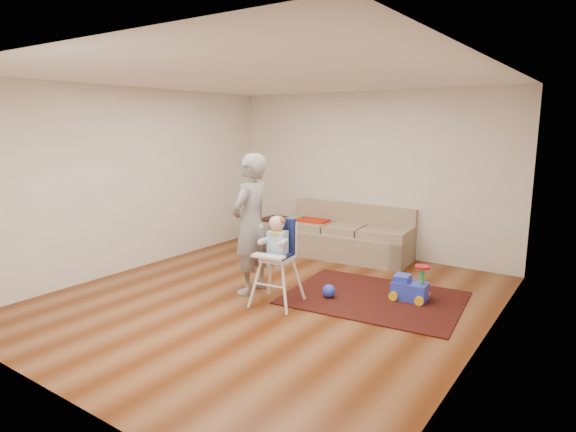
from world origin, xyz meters
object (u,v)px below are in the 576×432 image
Objects in this scene: sofa at (346,232)px; toy_ball at (329,291)px; side_table at (277,231)px; adult at (251,224)px; high_chair at (277,262)px; ride_on_toy at (410,282)px.

sofa reaches higher than toy_ball.
sofa is 4.52× the size of side_table.
sofa is 1.23× the size of adult.
high_chair is at bearing -86.63° from sofa.
sofa is at bearing 89.28° from high_chair.
ride_on_toy is at bearing 110.51° from adult.
ride_on_toy reaches higher than toy_ball.
sofa is at bearing -0.42° from side_table.
side_table is 2.99m from high_chair.
adult reaches higher than side_table.
ride_on_toy is at bearing -44.60° from sofa.
high_chair is (-0.43, -0.52, 0.43)m from toy_ball.
sofa is 4.83× the size of ride_on_toy.
toy_ball is 0.15× the size of high_chair.
adult reaches higher than sofa.
adult is (-0.19, -2.23, 0.49)m from sofa.
toy_ball is (-0.87, -0.51, -0.15)m from ride_on_toy.
high_chair reaches higher than side_table.
ride_on_toy is 1.01m from toy_ball.
toy_ball is 0.80m from high_chair.
toy_ball is at bearing -40.85° from side_table.
adult is at bearing -99.54° from sofa.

